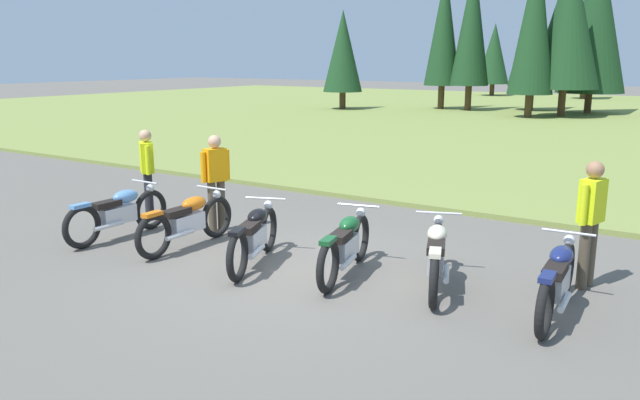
# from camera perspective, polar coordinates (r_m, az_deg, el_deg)

# --- Properties ---
(ground_plane) EXTENTS (140.00, 140.00, 0.00)m
(ground_plane) POSITION_cam_1_polar(r_m,az_deg,el_deg) (8.98, -2.12, -6.31)
(ground_plane) COLOR #605B54
(grass_moorland) EXTENTS (80.00, 44.00, 0.10)m
(grass_moorland) POSITION_cam_1_polar(r_m,az_deg,el_deg) (33.74, 24.98, 6.60)
(grass_moorland) COLOR olive
(grass_moorland) RESTS_ON ground
(forest_treeline) EXTENTS (38.29, 21.95, 8.64)m
(forest_treeline) POSITION_cam_1_polar(r_m,az_deg,el_deg) (39.56, 27.05, 13.60)
(forest_treeline) COLOR #47331E
(forest_treeline) RESTS_ON ground
(motorcycle_sky_blue) EXTENTS (0.62, 2.10, 0.88)m
(motorcycle_sky_blue) POSITION_cam_1_polar(r_m,az_deg,el_deg) (10.93, -17.80, -1.08)
(motorcycle_sky_blue) COLOR black
(motorcycle_sky_blue) RESTS_ON ground
(motorcycle_orange) EXTENTS (0.62, 2.10, 0.88)m
(motorcycle_orange) POSITION_cam_1_polar(r_m,az_deg,el_deg) (10.11, -11.94, -1.84)
(motorcycle_orange) COLOR black
(motorcycle_orange) RESTS_ON ground
(motorcycle_black) EXTENTS (0.93, 2.00, 0.88)m
(motorcycle_black) POSITION_cam_1_polar(r_m,az_deg,el_deg) (9.10, -5.98, -3.23)
(motorcycle_black) COLOR black
(motorcycle_black) RESTS_ON ground
(motorcycle_british_green) EXTENTS (0.74, 2.07, 0.88)m
(motorcycle_british_green) POSITION_cam_1_polar(r_m,az_deg,el_deg) (8.63, 2.35, -4.06)
(motorcycle_british_green) COLOR black
(motorcycle_british_green) RESTS_ON ground
(motorcycle_cream) EXTENTS (0.94, 1.99, 0.88)m
(motorcycle_cream) POSITION_cam_1_polar(r_m,az_deg,el_deg) (8.31, 10.50, -4.94)
(motorcycle_cream) COLOR black
(motorcycle_cream) RESTS_ON ground
(motorcycle_navy) EXTENTS (0.62, 2.10, 0.88)m
(motorcycle_navy) POSITION_cam_1_polar(r_m,az_deg,el_deg) (7.79, 20.73, -6.77)
(motorcycle_navy) COLOR black
(motorcycle_navy) RESTS_ON ground
(rider_checking_bike) EXTENTS (0.30, 0.54, 1.67)m
(rider_checking_bike) POSITION_cam_1_polar(r_m,az_deg,el_deg) (8.76, 23.33, -1.40)
(rider_checking_bike) COLOR #4C4233
(rider_checking_bike) RESTS_ON ground
(rider_in_hivis_vest) EXTENTS (0.46, 0.39, 1.67)m
(rider_in_hivis_vest) POSITION_cam_1_polar(r_m,az_deg,el_deg) (12.00, -15.39, 2.74)
(rider_in_hivis_vest) COLOR black
(rider_in_hivis_vest) RESTS_ON ground
(rider_with_back_turned) EXTENTS (0.32, 0.53, 1.67)m
(rider_with_back_turned) POSITION_cam_1_polar(r_m,az_deg,el_deg) (10.90, -9.43, 2.07)
(rider_with_back_turned) COLOR #4C4233
(rider_with_back_turned) RESTS_ON ground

